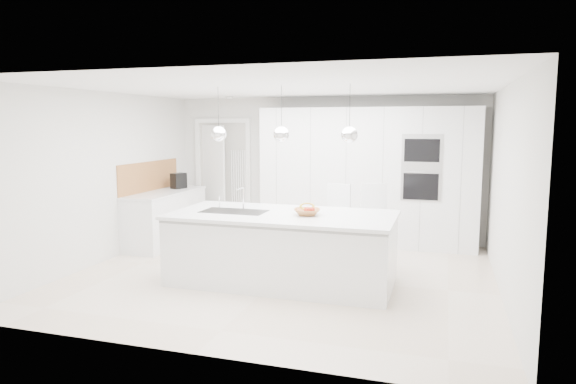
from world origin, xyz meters
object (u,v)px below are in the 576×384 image
(bar_stool_right, at_px, (372,227))
(espresso_machine, at_px, (179,181))
(island_base, at_px, (282,250))
(bar_stool_left, at_px, (336,226))
(fruit_bowl, at_px, (307,212))

(bar_stool_right, bearing_deg, espresso_machine, 147.42)
(island_base, xyz_separation_m, espresso_machine, (-2.53, 1.93, 0.61))
(espresso_machine, distance_m, bar_stool_left, 3.21)
(island_base, xyz_separation_m, bar_stool_right, (1.00, 0.99, 0.16))
(island_base, height_order, bar_stool_right, bar_stool_right)
(fruit_bowl, bearing_deg, espresso_machine, 146.01)
(espresso_machine, relative_size, bar_stool_left, 0.23)
(island_base, distance_m, bar_stool_left, 1.13)
(island_base, bearing_deg, espresso_machine, 142.62)
(espresso_machine, distance_m, bar_stool_right, 3.68)
(island_base, distance_m, fruit_bowl, 0.61)
(island_base, xyz_separation_m, fruit_bowl, (0.33, 0.00, 0.51))
(fruit_bowl, xyz_separation_m, espresso_machine, (-2.86, 1.93, 0.10))
(island_base, bearing_deg, bar_stool_left, 63.22)
(fruit_bowl, relative_size, bar_stool_right, 0.28)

